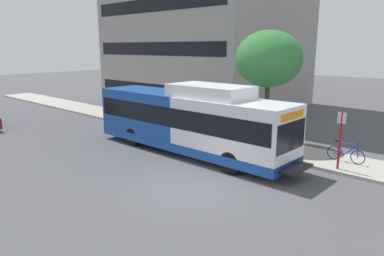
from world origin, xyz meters
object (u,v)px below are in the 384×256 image
bus_stop_sign_pole (340,136)px  bicycle_parked (346,153)px  street_tree_near_stop (269,59)px  transit_bus (189,121)px

bus_stop_sign_pole → bicycle_parked: (1.24, 0.12, -1.09)m
bicycle_parked → street_tree_near_stop: (0.79, 4.82, 4.21)m
bus_stop_sign_pole → street_tree_near_stop: street_tree_near_stop is taller
street_tree_near_stop → transit_bus: bearing=156.1°
transit_bus → bus_stop_sign_pole: 7.23m
street_tree_near_stop → bus_stop_sign_pole: bearing=-112.3°
transit_bus → bicycle_parked: bearing=-62.3°
transit_bus → bus_stop_sign_pole: bearing=-71.4°
bicycle_parked → transit_bus: bearing=117.7°
transit_bus → bicycle_parked: transit_bus is taller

